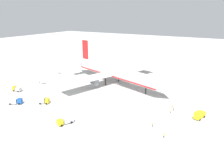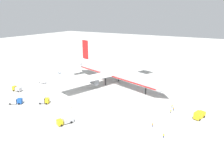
# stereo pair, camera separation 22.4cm
# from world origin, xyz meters

# --- Properties ---
(ground_plane) EXTENTS (600.00, 600.00, 0.00)m
(ground_plane) POSITION_xyz_m (0.00, 0.00, 0.00)
(ground_plane) COLOR #B2B2AD
(airliner) EXTENTS (78.63, 71.52, 24.31)m
(airliner) POSITION_xyz_m (-1.18, 0.42, 7.41)
(airliner) COLOR white
(airliner) RESTS_ON ground
(service_truck_0) EXTENTS (5.62, 2.94, 2.77)m
(service_truck_0) POSITION_xyz_m (-41.90, -39.50, 1.45)
(service_truck_0) COLOR yellow
(service_truck_0) RESTS_ON ground
(service_truck_1) EXTENTS (5.44, 4.31, 2.94)m
(service_truck_1) POSITION_xyz_m (-15.50, -44.00, 1.64)
(service_truck_1) COLOR yellow
(service_truck_1) RESTS_ON ground
(service_truck_2) EXTENTS (6.67, 5.25, 2.79)m
(service_truck_2) POSITION_xyz_m (-27.12, -51.48, 1.54)
(service_truck_2) COLOR #194CA5
(service_truck_2) RESTS_ON ground
(service_truck_3) EXTENTS (4.15, 6.62, 3.21)m
(service_truck_3) POSITION_xyz_m (52.54, -21.87, 1.69)
(service_truck_3) COLOR yellow
(service_truck_3) RESTS_ON ground
(service_truck_4) EXTENTS (4.71, 6.95, 2.42)m
(service_truck_4) POSITION_xyz_m (7.35, -53.79, 1.40)
(service_truck_4) COLOR yellow
(service_truck_4) RESTS_ON ground
(service_van) EXTENTS (4.77, 2.13, 1.97)m
(service_van) POSITION_xyz_m (-40.55, -22.02, 1.03)
(service_van) COLOR silver
(service_van) RESTS_ON ground
(baggage_cart_0) EXTENTS (3.08, 2.29, 1.32)m
(baggage_cart_0) POSITION_xyz_m (-48.38, 0.99, 0.72)
(baggage_cart_0) COLOR #26598C
(baggage_cart_0) RESTS_ON ground
(ground_worker_0) EXTENTS (0.43, 0.43, 1.71)m
(ground_worker_0) POSITION_xyz_m (40.91, -22.88, 0.87)
(ground_worker_0) COLOR #3F3F47
(ground_worker_0) RESTS_ON ground
(ground_worker_1) EXTENTS (0.54, 0.54, 1.65)m
(ground_worker_1) POSITION_xyz_m (41.17, -19.62, 0.84)
(ground_worker_1) COLOR navy
(ground_worker_1) RESTS_ON ground
(ground_worker_2) EXTENTS (0.56, 0.56, 1.69)m
(ground_worker_2) POSITION_xyz_m (44.30, -43.66, 0.86)
(ground_worker_2) COLOR navy
(ground_worker_2) RESTS_ON ground
(ground_worker_3) EXTENTS (0.57, 0.57, 1.63)m
(ground_worker_3) POSITION_xyz_m (38.16, -38.31, 0.82)
(ground_worker_3) COLOR navy
(ground_worker_3) RESTS_ON ground
(ground_worker_4) EXTENTS (0.56, 0.56, 1.66)m
(ground_worker_4) POSITION_xyz_m (39.84, -17.02, 0.84)
(ground_worker_4) COLOR navy
(ground_worker_4) RESTS_ON ground
(traffic_cone_0) EXTENTS (0.36, 0.36, 0.55)m
(traffic_cone_0) POSITION_xyz_m (-0.48, -40.80, 0.28)
(traffic_cone_0) COLOR orange
(traffic_cone_0) RESTS_ON ground
(traffic_cone_1) EXTENTS (0.36, 0.36, 0.55)m
(traffic_cone_1) POSITION_xyz_m (32.38, 43.90, 0.28)
(traffic_cone_1) COLOR orange
(traffic_cone_1) RESTS_ON ground
(traffic_cone_2) EXTENTS (0.36, 0.36, 0.55)m
(traffic_cone_2) POSITION_xyz_m (41.77, 23.19, 0.28)
(traffic_cone_2) COLOR orange
(traffic_cone_2) RESTS_ON ground
(traffic_cone_3) EXTENTS (0.36, 0.36, 0.55)m
(traffic_cone_3) POSITION_xyz_m (27.81, 35.13, 0.28)
(traffic_cone_3) COLOR orange
(traffic_cone_3) RESTS_ON ground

